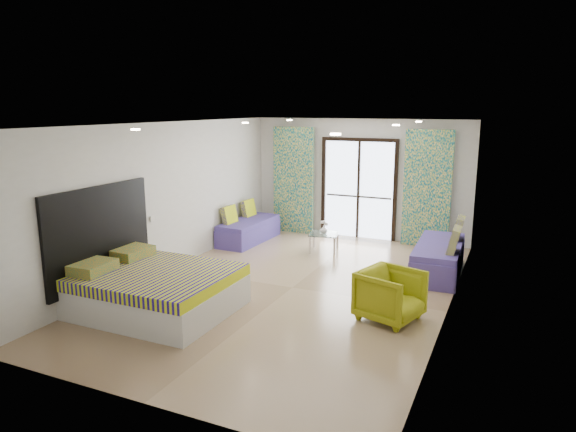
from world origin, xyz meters
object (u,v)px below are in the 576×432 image
at_px(daybed_left, 248,229).
at_px(daybed_right, 439,257).
at_px(coffee_table, 324,235).
at_px(bed, 154,289).
at_px(armchair, 390,293).

bearing_deg(daybed_left, daybed_right, -5.83).
height_order(daybed_right, coffee_table, daybed_right).
relative_size(daybed_left, coffee_table, 2.60).
height_order(bed, daybed_left, daybed_left).
bearing_deg(coffee_table, daybed_left, 178.41).
relative_size(daybed_left, armchair, 2.22).
bearing_deg(daybed_right, coffee_table, 165.72).
relative_size(coffee_table, armchair, 0.85).
height_order(bed, armchair, armchair).
bearing_deg(daybed_left, armchair, -35.52).
bearing_deg(coffee_table, armchair, -54.55).
distance_m(bed, coffee_table, 4.18).
xyz_separation_m(daybed_right, armchair, (-0.33, -2.40, 0.09)).
height_order(daybed_left, coffee_table, daybed_left).
xyz_separation_m(daybed_right, coffee_table, (-2.41, 0.51, 0.03)).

